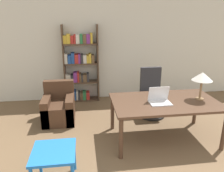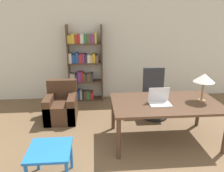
# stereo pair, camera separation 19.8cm
# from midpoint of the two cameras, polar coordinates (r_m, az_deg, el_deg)

# --- Properties ---
(wall_back) EXTENTS (8.00, 0.06, 2.70)m
(wall_back) POSITION_cam_midpoint_polar(r_m,az_deg,el_deg) (5.83, 3.56, 9.96)
(wall_back) COLOR silver
(wall_back) RESTS_ON ground_plane
(desk) EXTENTS (1.85, 1.08, 0.74)m
(desk) POSITION_cam_midpoint_polar(r_m,az_deg,el_deg) (3.94, 15.15, -5.07)
(desk) COLOR #4C3323
(desk) RESTS_ON ground_plane
(laptop) EXTENTS (0.36, 0.26, 0.27)m
(laptop) POSITION_cam_midpoint_polar(r_m,az_deg,el_deg) (3.79, 13.77, -3.71)
(laptop) COLOR silver
(laptop) RESTS_ON desk
(table_lamp) EXTENTS (0.35, 0.35, 0.49)m
(table_lamp) POSITION_cam_midpoint_polar(r_m,az_deg,el_deg) (4.05, 24.27, 1.80)
(table_lamp) COLOR olive
(table_lamp) RESTS_ON desk
(office_chair) EXTENTS (0.59, 0.59, 1.07)m
(office_chair) POSITION_cam_midpoint_polar(r_m,az_deg,el_deg) (4.94, 12.09, -2.55)
(office_chair) COLOR black
(office_chair) RESTS_ON ground_plane
(side_table_blue) EXTENTS (0.56, 0.57, 0.51)m
(side_table_blue) POSITION_cam_midpoint_polar(r_m,az_deg,el_deg) (3.09, -14.09, -16.89)
(side_table_blue) COLOR blue
(side_table_blue) RESTS_ON ground_plane
(armchair) EXTENTS (0.64, 0.75, 0.81)m
(armchair) POSITION_cam_midpoint_polar(r_m,az_deg,el_deg) (4.84, -11.90, -5.37)
(armchair) COLOR #472D1E
(armchair) RESTS_ON ground_plane
(bookshelf) EXTENTS (0.88, 0.28, 1.96)m
(bookshelf) POSITION_cam_midpoint_polar(r_m,az_deg,el_deg) (5.67, -6.43, 5.12)
(bookshelf) COLOR #4C3828
(bookshelf) RESTS_ON ground_plane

